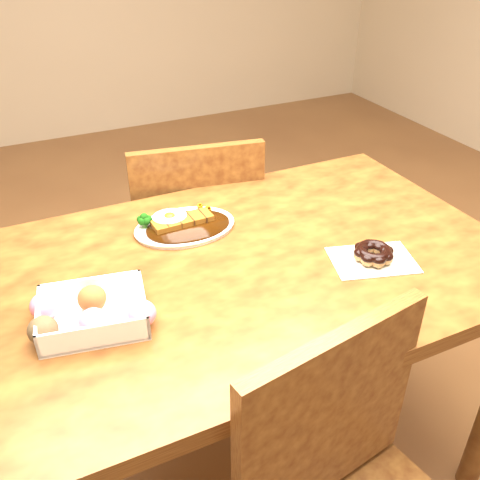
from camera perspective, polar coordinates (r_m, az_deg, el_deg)
name	(u,v)px	position (r m, az deg, el deg)	size (l,w,h in m)	color
ground	(253,457)	(1.79, 1.38, -22.17)	(6.00, 6.00, 0.00)	brown
table	(256,291)	(1.32, 1.75, -5.41)	(1.20, 0.80, 0.75)	#441C0D
chair_far	(194,241)	(1.83, -4.90, -0.12)	(0.49, 0.49, 0.87)	#441C0D
katsu_curry_plate	(183,225)	(1.37, -6.12, 1.65)	(0.26, 0.19, 0.05)	white
donut_box	(90,312)	(1.09, -15.72, -7.43)	(0.24, 0.19, 0.06)	white
pon_de_ring	(373,254)	(1.27, 14.05, -1.42)	(0.22, 0.18, 0.04)	silver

